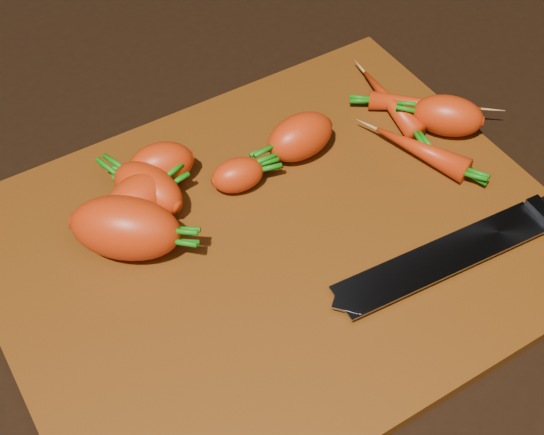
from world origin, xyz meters
TOP-DOWN VIEW (x-y plane):
  - ground at (0.00, 0.00)m, footprint 2.00×2.00m
  - cutting_board at (0.00, 0.00)m, footprint 0.50×0.40m
  - carrot_0 at (-0.09, 0.09)m, footprint 0.08×0.06m
  - carrot_1 at (-0.06, 0.12)m, footprint 0.07×0.06m
  - carrot_2 at (-0.12, 0.06)m, footprint 0.11×0.11m
  - carrot_3 at (-0.08, 0.10)m, footprint 0.07×0.09m
  - carrot_4 at (0.08, 0.08)m, footprint 0.07×0.05m
  - carrot_5 at (0.00, 0.07)m, footprint 0.06×0.04m
  - carrot_6 at (0.22, 0.03)m, footprint 0.08×0.08m
  - carrot_7 at (0.19, 0.09)m, footprint 0.04×0.11m
  - carrot_8 at (0.22, 0.06)m, footprint 0.10×0.09m
  - carrot_9 at (0.17, 0.01)m, footprint 0.06×0.10m
  - knife at (0.13, -0.10)m, footprint 0.34×0.05m

SIDE VIEW (x-z plane):
  - ground at x=0.00m, z-range -0.01..0.00m
  - cutting_board at x=0.00m, z-range 0.00..0.01m
  - knife at x=0.13m, z-range 0.01..0.03m
  - carrot_8 at x=0.22m, z-range 0.01..0.03m
  - carrot_7 at x=0.19m, z-range 0.01..0.03m
  - carrot_9 at x=0.17m, z-range 0.01..0.04m
  - carrot_5 at x=0.00m, z-range 0.01..0.04m
  - carrot_6 at x=0.22m, z-range 0.01..0.05m
  - carrot_1 at x=-0.06m, z-range 0.01..0.05m
  - carrot_3 at x=-0.08m, z-range 0.01..0.06m
  - carrot_4 at x=0.08m, z-range 0.01..0.06m
  - carrot_0 at x=-0.09m, z-range 0.01..0.06m
  - carrot_2 at x=-0.12m, z-range 0.01..0.07m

